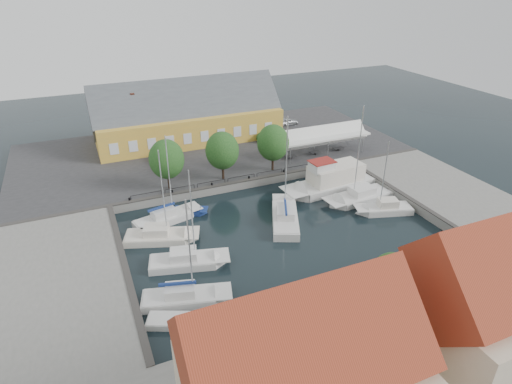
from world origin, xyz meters
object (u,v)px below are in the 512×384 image
east_boat_b (384,210)px  trawler (331,182)px  west_boat_b (160,238)px  center_sailboat (285,218)px  east_boat_a (359,198)px  launch_sw (174,323)px  warehouse (184,118)px  tent_canopy (322,136)px  car_silver (287,121)px  launch_nw (190,212)px  west_boat_a (167,219)px  west_boat_c (187,262)px  car_red (167,158)px  west_boat_d (185,299)px

east_boat_b → trawler: bearing=108.2°
trawler → west_boat_b: bearing=-172.2°
center_sailboat → east_boat_a: size_ratio=1.00×
west_boat_b → launch_sw: (-1.55, -12.21, -0.17)m
warehouse → launch_sw: 39.81m
center_sailboat → launch_sw: bearing=-145.1°
tent_canopy → east_boat_b: (-1.26, -16.35, -3.42)m
car_silver → launch_nw: (-23.22, -21.22, -1.60)m
warehouse → trawler: 26.28m
warehouse → west_boat_a: size_ratio=2.73×
west_boat_c → warehouse: bearing=75.2°
launch_nw → east_boat_a: bearing=-14.4°
trawler → launch_nw: trawler is taller
east_boat_b → west_boat_b: west_boat_b is taller
launch_sw → launch_nw: (5.85, 16.49, -0.00)m
car_red → east_boat_b: (20.27, -21.70, -1.52)m
west_boat_d → west_boat_a: bearing=83.4°
car_silver → west_boat_b: bearing=128.1°
trawler → east_boat_a: east_boat_a is taller
center_sailboat → launch_sw: 18.37m
west_boat_b → tent_canopy: bearing=24.4°
west_boat_d → launch_sw: west_boat_d is taller
warehouse → east_boat_b: warehouse is taller
east_boat_a → launch_nw: bearing=165.6°
warehouse → center_sailboat: (3.90, -27.45, -4.06)m
car_red → launch_sw: bearing=-93.7°
center_sailboat → west_boat_a: size_ratio=1.18×
car_silver → launch_nw: car_silver is taller
west_boat_a → trawler: bearing=-1.1°
east_boat_a → launch_sw: bearing=-155.9°
trawler → west_boat_a: 21.03m
tent_canopy → car_red: 22.27m
warehouse → car_red: warehouse is taller
west_boat_d → car_silver: bearing=52.2°
west_boat_a → warehouse: bearing=69.9°
east_boat_b → launch_nw: east_boat_b is taller
east_boat_a → west_boat_b: bearing=178.2°
west_boat_c → launch_sw: west_boat_c is taller
west_boat_d → launch_nw: west_boat_d is taller
east_boat_a → west_boat_d: east_boat_a is taller
car_silver → east_boat_a: bearing=167.7°
east_boat_a → west_boat_a: 22.96m
warehouse → center_sailboat: size_ratio=2.31×
warehouse → launch_sw: bearing=-106.4°
center_sailboat → launch_nw: bearing=147.0°
center_sailboat → west_boat_a: bearing=156.8°
launch_sw → center_sailboat: bearing=34.9°
west_boat_a → west_boat_b: 3.77m
tent_canopy → west_boat_b: (-26.22, -11.90, -3.42)m
warehouse → west_boat_d: warehouse is taller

